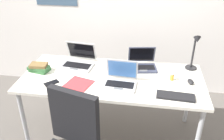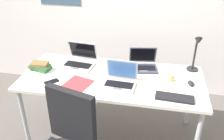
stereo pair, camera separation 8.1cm
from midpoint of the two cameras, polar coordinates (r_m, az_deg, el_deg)
ground_plane at (r=2.89m, az=-0.83°, el=-14.41°), size 12.00×12.00×0.00m
desk at (r=2.48m, az=-0.94°, el=-2.78°), size 1.80×0.80×0.74m
desk_lamp at (r=2.62m, az=17.67°, el=3.84°), size 0.12×0.18×0.40m
laptop_front_left at (r=2.62m, az=6.17°, el=1.42°), size 0.32×0.30×0.21m
laptop_back_left at (r=2.68m, az=-8.66°, el=2.01°), size 0.36×0.33×0.24m
laptop_near_lamp at (r=2.31m, az=0.99°, el=-2.37°), size 0.31×0.26×0.22m
external_keyboard at (r=2.21m, az=13.52°, el=-5.95°), size 0.34×0.14×0.02m
computer_mouse at (r=2.45m, az=16.88°, el=-2.58°), size 0.07×0.10×0.03m
cell_phone at (r=2.43m, az=-14.84°, el=-2.93°), size 0.14×0.14×0.01m
pill_bottle at (r=2.44m, az=12.86°, el=-1.45°), size 0.04×0.04×0.08m
book_stack at (r=2.66m, az=-17.43°, el=0.51°), size 0.22×0.17×0.09m
paper_folder_center at (r=2.33m, az=-9.32°, el=-3.70°), size 0.31×0.36×0.01m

